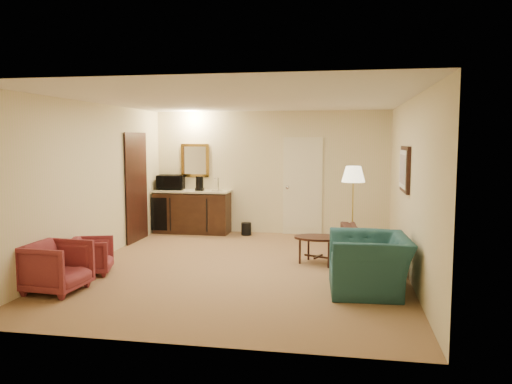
# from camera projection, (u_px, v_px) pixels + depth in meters

# --- Properties ---
(ground) EXTENTS (6.00, 6.00, 0.00)m
(ground) POSITION_uv_depth(u_px,v_px,m) (242.00, 268.00, 7.82)
(ground) COLOR #9A6E4E
(ground) RESTS_ON ground
(room_walls) EXTENTS (5.02, 6.01, 2.61)m
(room_walls) POSITION_uv_depth(u_px,v_px,m) (245.00, 156.00, 8.41)
(room_walls) COLOR beige
(room_walls) RESTS_ON ground
(wetbar_cabinet) EXTENTS (1.64, 0.58, 0.92)m
(wetbar_cabinet) POSITION_uv_depth(u_px,v_px,m) (192.00, 212.00, 10.72)
(wetbar_cabinet) COLOR #351E11
(wetbar_cabinet) RESTS_ON ground
(sofa) EXTENTS (0.75, 1.96, 0.75)m
(sofa) POSITION_uv_depth(u_px,v_px,m) (368.00, 240.00, 8.14)
(sofa) COLOR black
(sofa) RESTS_ON ground
(teal_armchair) EXTENTS (0.82, 1.20, 1.01)m
(teal_armchair) POSITION_uv_depth(u_px,v_px,m) (369.00, 254.00, 6.56)
(teal_armchair) COLOR #1F4D4F
(teal_armchair) RESTS_ON ground
(rose_chair_near) EXTENTS (0.69, 0.72, 0.60)m
(rose_chair_near) POSITION_uv_depth(u_px,v_px,m) (91.00, 254.00, 7.44)
(rose_chair_near) COLOR maroon
(rose_chair_near) RESTS_ON ground
(rose_chair_far) EXTENTS (0.72, 0.76, 0.74)m
(rose_chair_far) POSITION_uv_depth(u_px,v_px,m) (56.00, 265.00, 6.54)
(rose_chair_far) COLOR maroon
(rose_chair_far) RESTS_ON ground
(coffee_table) EXTENTS (0.92, 0.78, 0.45)m
(coffee_table) POSITION_uv_depth(u_px,v_px,m) (318.00, 250.00, 8.05)
(coffee_table) COLOR black
(coffee_table) RESTS_ON ground
(floor_lamp) EXTENTS (0.41, 0.41, 1.55)m
(floor_lamp) POSITION_uv_depth(u_px,v_px,m) (353.00, 209.00, 8.81)
(floor_lamp) COLOR gold
(floor_lamp) RESTS_ON ground
(waste_bin) EXTENTS (0.22, 0.22, 0.26)m
(waste_bin) POSITION_uv_depth(u_px,v_px,m) (246.00, 229.00, 10.48)
(waste_bin) COLOR black
(waste_bin) RESTS_ON ground
(microwave) EXTENTS (0.61, 0.40, 0.39)m
(microwave) POSITION_uv_depth(u_px,v_px,m) (171.00, 181.00, 10.81)
(microwave) COLOR black
(microwave) RESTS_ON wetbar_cabinet
(coffee_maker) EXTENTS (0.19, 0.19, 0.30)m
(coffee_maker) POSITION_uv_depth(u_px,v_px,m) (200.00, 184.00, 10.58)
(coffee_maker) COLOR black
(coffee_maker) RESTS_ON wetbar_cabinet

